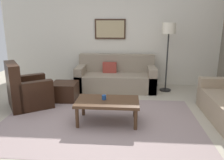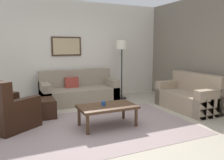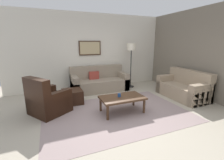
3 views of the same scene
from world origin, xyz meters
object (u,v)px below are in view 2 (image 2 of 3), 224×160
(coffee_table, at_px, (107,108))
(lamp_standing, at_px, (122,51))
(ottoman, at_px, (42,108))
(couch_main, at_px, (78,92))
(couch_loveseat, at_px, (190,97))
(cup, at_px, (103,103))
(armchair_leather, at_px, (7,113))
(framed_artwork, at_px, (66,46))

(coffee_table, xyz_separation_m, lamp_standing, (1.32, 1.96, 1.05))
(ottoman, bearing_deg, couch_main, 41.38)
(couch_loveseat, relative_size, cup, 19.23)
(couch_main, height_order, lamp_standing, lamp_standing)
(couch_loveseat, bearing_deg, cup, -175.07)
(couch_loveseat, distance_m, ottoman, 3.52)
(armchair_leather, height_order, lamp_standing, lamp_standing)
(armchair_leather, distance_m, framed_artwork, 2.76)
(ottoman, xyz_separation_m, lamp_standing, (2.40, 0.87, 1.21))
(armchair_leather, distance_m, ottoman, 0.83)
(ottoman, height_order, lamp_standing, lamp_standing)
(couch_main, bearing_deg, armchair_leather, -141.13)
(framed_artwork, bearing_deg, couch_loveseat, -42.13)
(couch_main, xyz_separation_m, framed_artwork, (-0.19, 0.42, 1.24))
(couch_main, relative_size, armchair_leather, 1.82)
(ottoman, relative_size, coffee_table, 0.51)
(armchair_leather, relative_size, cup, 13.67)
(couch_loveseat, xyz_separation_m, cup, (-2.40, -0.21, 0.15))
(cup, distance_m, framed_artwork, 2.69)
(coffee_table, height_order, framed_artwork, framed_artwork)
(armchair_leather, xyz_separation_m, cup, (1.70, -0.59, 0.14))
(lamp_standing, bearing_deg, coffee_table, -123.92)
(couch_loveseat, relative_size, ottoman, 2.79)
(lamp_standing, bearing_deg, framed_artwork, 159.99)
(coffee_table, bearing_deg, ottoman, 134.78)
(lamp_standing, bearing_deg, couch_loveseat, -59.35)
(couch_loveseat, height_order, framed_artwork, framed_artwork)
(armchair_leather, relative_size, ottoman, 1.99)
(couch_main, distance_m, framed_artwork, 1.32)
(couch_loveseat, distance_m, framed_artwork, 3.58)
(couch_main, xyz_separation_m, ottoman, (-1.12, -0.99, -0.10))
(framed_artwork, bearing_deg, coffee_table, -86.46)
(coffee_table, xyz_separation_m, framed_artwork, (-0.15, 2.50, 1.17))
(framed_artwork, bearing_deg, lamp_standing, -20.01)
(couch_main, distance_m, lamp_standing, 1.70)
(couch_loveseat, distance_m, armchair_leather, 4.12)
(cup, height_order, framed_artwork, framed_artwork)
(couch_loveseat, xyz_separation_m, lamp_standing, (-1.02, 1.72, 1.11))
(armchair_leather, bearing_deg, ottoman, 34.34)
(coffee_table, bearing_deg, couch_main, 88.98)
(cup, xyz_separation_m, framed_artwork, (-0.09, 2.46, 1.08))
(armchair_leather, height_order, coffee_table, armchair_leather)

